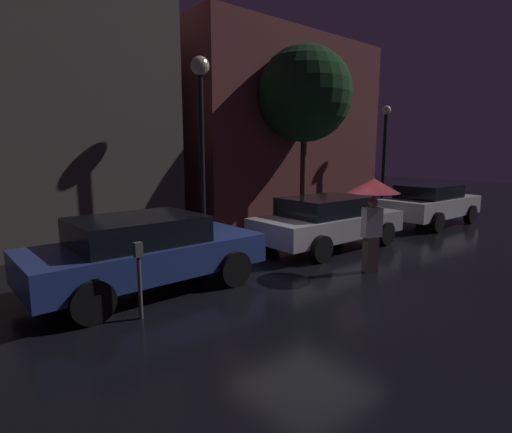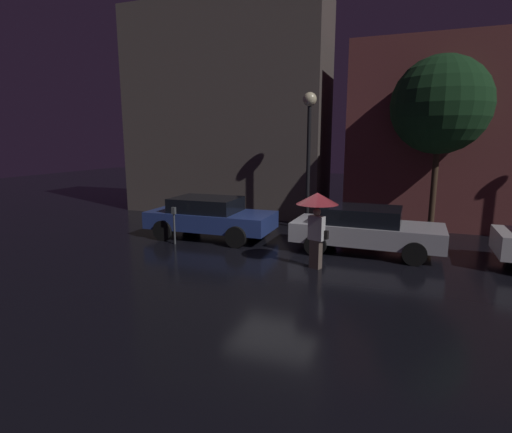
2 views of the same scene
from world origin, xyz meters
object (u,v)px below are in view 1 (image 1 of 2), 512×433
at_px(parked_car_blue, 145,250).
at_px(street_lamp_far, 385,144).
at_px(pedestrian_with_umbrella, 373,197).
at_px(parking_meter, 139,272).
at_px(parked_car_silver, 327,220).
at_px(parked_car_white, 430,203).
at_px(street_lamp_near, 201,108).

xyz_separation_m(parked_car_blue, street_lamp_far, (11.57, 2.43, 2.08)).
xyz_separation_m(pedestrian_with_umbrella, parking_meter, (-4.74, 0.86, -0.85)).
distance_m(parked_car_silver, parked_car_white, 5.32).
distance_m(pedestrian_with_umbrella, street_lamp_far, 8.81).
xyz_separation_m(parked_car_blue, parking_meter, (-0.65, -1.21, 0.01)).
relative_size(pedestrian_with_umbrella, street_lamp_far, 0.46).
distance_m(parked_car_white, pedestrian_with_umbrella, 6.69).
xyz_separation_m(parked_car_silver, pedestrian_with_umbrella, (-1.03, -2.04, 0.88)).
xyz_separation_m(parked_car_silver, street_lamp_near, (-2.31, 2.44, 2.92)).
xyz_separation_m(parked_car_blue, pedestrian_with_umbrella, (4.09, -2.07, 0.86)).
distance_m(pedestrian_with_umbrella, parking_meter, 4.89).
bearing_deg(parked_car_silver, street_lamp_far, 22.49).
relative_size(parked_car_silver, street_lamp_far, 1.00).
height_order(parked_car_blue, pedestrian_with_umbrella, pedestrian_with_umbrella).
bearing_deg(parking_meter, parked_car_white, 5.37).
bearing_deg(pedestrian_with_umbrella, parked_car_blue, -6.82).
height_order(parked_car_blue, street_lamp_far, street_lamp_far).
relative_size(parked_car_blue, parking_meter, 3.55).
height_order(parked_car_white, street_lamp_far, street_lamp_far).
height_order(pedestrian_with_umbrella, parking_meter, pedestrian_with_umbrella).
relative_size(parked_car_blue, pedestrian_with_umbrella, 2.15).
relative_size(parked_car_blue, parked_car_white, 1.05).
xyz_separation_m(parked_car_white, street_lamp_near, (-7.63, 2.57, 2.90)).
xyz_separation_m(parked_car_white, pedestrian_with_umbrella, (-6.35, -1.90, 0.87)).
bearing_deg(parked_car_blue, parking_meter, -118.71).
relative_size(parked_car_blue, street_lamp_far, 0.98).
distance_m(parked_car_silver, parking_meter, 5.89).
relative_size(parked_car_silver, parking_meter, 3.61).
relative_size(parked_car_white, pedestrian_with_umbrella, 2.04).
distance_m(parked_car_blue, parked_car_white, 10.44).
relative_size(street_lamp_near, street_lamp_far, 1.14).
xyz_separation_m(parking_meter, street_lamp_far, (12.22, 3.64, 2.07)).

